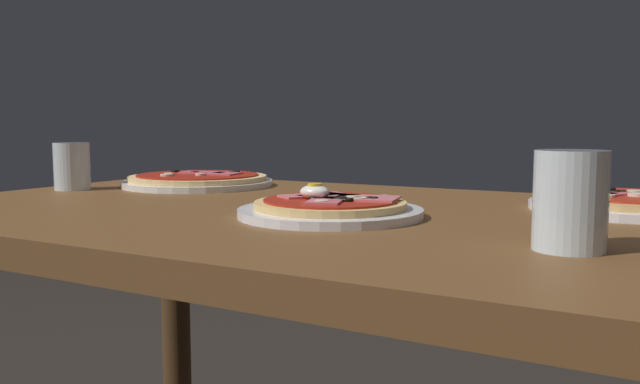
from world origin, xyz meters
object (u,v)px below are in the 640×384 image
at_px(pizza_across_right, 198,180).
at_px(fork, 336,195).
at_px(dining_table, 301,277).
at_px(pizza_across_left, 626,203).
at_px(pizza_foreground, 330,208).
at_px(water_glass_near, 570,207).
at_px(water_glass_far, 72,169).

xyz_separation_m(pizza_across_right, fork, (0.35, -0.04, -0.01)).
height_order(dining_table, pizza_across_right, pizza_across_right).
distance_m(pizza_across_left, pizza_across_right, 0.82).
bearing_deg(pizza_across_right, pizza_foreground, -29.71).
height_order(pizza_across_right, fork, pizza_across_right).
distance_m(pizza_foreground, pizza_across_left, 0.45).
xyz_separation_m(dining_table, fork, (-0.02, 0.16, 0.11)).
distance_m(pizza_foreground, pizza_across_right, 0.53).
relative_size(pizza_across_left, pizza_across_right, 0.90).
height_order(dining_table, water_glass_near, water_glass_near).
distance_m(pizza_foreground, water_glass_near, 0.34).
relative_size(water_glass_near, fork, 0.67).
height_order(pizza_foreground, fork, pizza_foreground).
bearing_deg(water_glass_far, water_glass_near, -10.34).
bearing_deg(dining_table, water_glass_far, 178.53).
relative_size(pizza_across_left, water_glass_far, 3.02).
bearing_deg(pizza_foreground, pizza_across_left, 36.80).
xyz_separation_m(pizza_foreground, pizza_across_left, (0.36, 0.27, -0.00)).
bearing_deg(pizza_across_left, water_glass_near, -94.72).
bearing_deg(fork, dining_table, -82.58).
xyz_separation_m(dining_table, pizza_foreground, (0.09, -0.07, 0.12)).
xyz_separation_m(dining_table, pizza_across_right, (-0.37, 0.19, 0.12)).
height_order(dining_table, pizza_foreground, pizza_foreground).
bearing_deg(fork, water_glass_far, -164.49).
height_order(pizza_across_left, fork, pizza_across_left).
relative_size(pizza_across_right, water_glass_far, 3.36).
distance_m(pizza_across_right, water_glass_near, 0.86).
bearing_deg(water_glass_near, dining_table, 159.00).
bearing_deg(pizza_across_right, pizza_across_left, 0.65).
bearing_deg(dining_table, water_glass_near, -21.00).
distance_m(water_glass_near, water_glass_far, 0.97).
bearing_deg(water_glass_far, pizza_foreground, -7.26).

